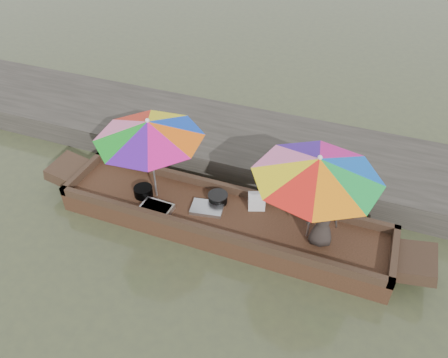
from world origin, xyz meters
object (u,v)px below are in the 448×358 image
(cooking_pot, at_px, (143,191))
(umbrella_bow, at_px, (152,160))
(tray_crayfish, at_px, (156,209))
(supply_bag, at_px, (257,201))
(vendor, at_px, (323,220))
(boat_hull, at_px, (222,220))
(umbrella_stern, at_px, (313,199))
(tray_scallop, at_px, (207,208))
(charcoal_grill, at_px, (218,199))

(cooking_pot, bearing_deg, umbrella_bow, 19.50)
(tray_crayfish, height_order, umbrella_bow, umbrella_bow)
(supply_bag, distance_m, vendor, 1.28)
(boat_hull, distance_m, supply_bag, 0.67)
(tray_crayfish, height_order, vendor, vendor)
(supply_bag, height_order, umbrella_bow, umbrella_bow)
(cooking_pot, height_order, vendor, vendor)
(umbrella_bow, height_order, umbrella_stern, same)
(tray_crayfish, bearing_deg, cooking_pot, 144.79)
(umbrella_bow, bearing_deg, tray_crayfish, -63.21)
(vendor, bearing_deg, tray_scallop, -14.56)
(tray_scallop, xyz_separation_m, charcoal_grill, (0.10, 0.24, 0.05))
(tray_scallop, relative_size, umbrella_stern, 0.28)
(tray_crayfish, xyz_separation_m, tray_scallop, (0.78, 0.34, -0.01))
(tray_crayfish, height_order, umbrella_stern, umbrella_stern)
(boat_hull, height_order, tray_scallop, tray_scallop)
(tray_crayfish, bearing_deg, umbrella_stern, 8.09)
(boat_hull, xyz_separation_m, tray_scallop, (-0.26, -0.01, 0.21))
(vendor, height_order, umbrella_bow, umbrella_bow)
(tray_crayfish, xyz_separation_m, vendor, (2.69, 0.28, 0.44))
(tray_crayfish, height_order, supply_bag, supply_bag)
(tray_scallop, distance_m, vendor, 1.96)
(cooking_pot, distance_m, umbrella_stern, 2.96)
(boat_hull, height_order, umbrella_bow, umbrella_bow)
(charcoal_grill, relative_size, supply_bag, 1.15)
(cooking_pot, height_order, umbrella_bow, umbrella_bow)
(charcoal_grill, bearing_deg, umbrella_bow, -167.79)
(tray_crayfish, distance_m, charcoal_grill, 1.06)
(cooking_pot, relative_size, umbrella_stern, 0.17)
(vendor, bearing_deg, cooking_pot, -12.67)
(charcoal_grill, relative_size, vendor, 0.34)
(tray_crayfish, relative_size, tray_scallop, 1.00)
(boat_hull, xyz_separation_m, cooking_pot, (-1.44, -0.08, 0.26))
(boat_hull, xyz_separation_m, tray_crayfish, (-1.04, -0.35, 0.22))
(cooking_pot, height_order, umbrella_stern, umbrella_stern)
(tray_crayfish, relative_size, umbrella_stern, 0.28)
(umbrella_bow, bearing_deg, umbrella_stern, 0.00)
(umbrella_stern, bearing_deg, tray_scallop, -179.61)
(tray_crayfish, bearing_deg, tray_scallop, 23.56)
(tray_crayfish, relative_size, vendor, 0.55)
(supply_bag, xyz_separation_m, umbrella_stern, (0.95, -0.34, 0.65))
(supply_bag, relative_size, vendor, 0.29)
(tray_scallop, bearing_deg, cooking_pot, -176.86)
(tray_crayfish, bearing_deg, vendor, 5.97)
(cooking_pot, height_order, supply_bag, supply_bag)
(tray_scallop, bearing_deg, supply_bag, 25.28)
(supply_bag, distance_m, umbrella_stern, 1.20)
(tray_scallop, distance_m, supply_bag, 0.84)
(cooking_pot, xyz_separation_m, umbrella_bow, (0.21, 0.08, 0.69))
(umbrella_stern, bearing_deg, supply_bag, 160.05)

